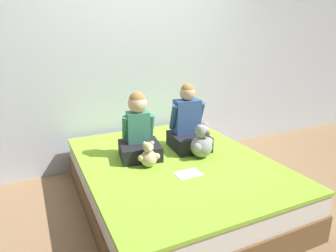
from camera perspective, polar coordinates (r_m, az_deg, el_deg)
ground_plane at (r=2.91m, az=1.35°, el=-14.28°), size 14.00×14.00×0.00m
wall_behind_bed at (r=3.51m, az=-6.92°, el=12.80°), size 8.00×0.06×2.50m
bed at (r=2.80m, az=1.38°, el=-10.59°), size 1.61×2.01×0.43m
child_on_left at (r=2.72m, az=-5.58°, el=-1.21°), size 0.41×0.41×0.60m
child_on_right at (r=2.93m, az=3.83°, el=0.13°), size 0.37×0.41×0.64m
teddy_bear_held_by_left_child at (r=2.56m, az=-3.70°, el=-5.71°), size 0.19×0.14×0.23m
teddy_bear_held_by_right_child at (r=2.75m, az=6.44°, el=-3.25°), size 0.25×0.20×0.32m
sign_card at (r=2.47m, az=3.88°, el=-9.07°), size 0.21×0.15×0.00m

